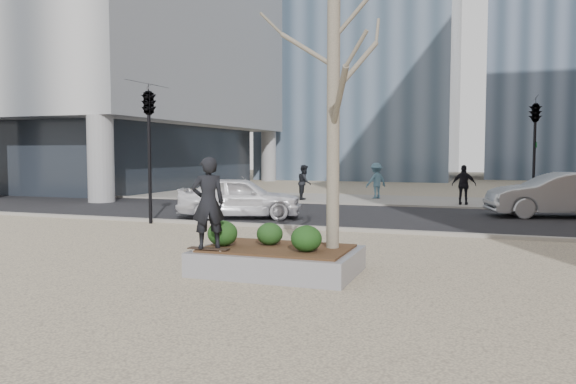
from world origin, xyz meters
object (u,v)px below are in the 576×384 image
(skateboard, at_px, (209,250))
(police_car, at_px, (240,197))
(planter, at_px, (278,261))
(skateboarder, at_px, (208,203))

(skateboard, relative_size, police_car, 0.18)
(planter, relative_size, skateboarder, 1.78)
(skateboard, height_order, police_car, police_car)
(planter, distance_m, police_car, 8.95)
(skateboard, xyz_separation_m, police_car, (-3.24, 8.52, 0.26))
(planter, xyz_separation_m, skateboarder, (-1.10, -0.71, 1.14))
(planter, distance_m, skateboard, 1.34)
(skateboard, bearing_deg, skateboarder, 0.00)
(skateboard, relative_size, skateboarder, 0.46)
(planter, bearing_deg, skateboarder, -147.17)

